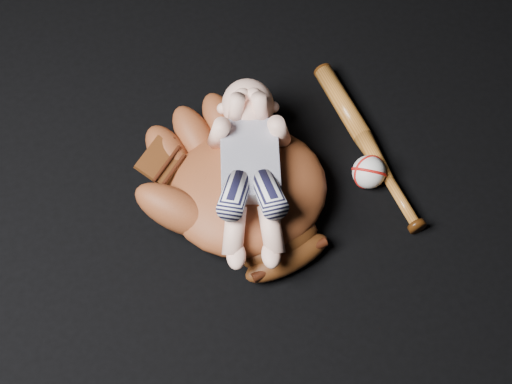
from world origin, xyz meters
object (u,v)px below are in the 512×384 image
baseball_glove (248,186)px  newborn_baby (251,171)px  baseball (369,172)px  baseball_bat (368,145)px

baseball_glove → newborn_baby: newborn_baby is taller
newborn_baby → baseball: newborn_baby is taller
newborn_baby → baseball: size_ratio=5.74×
baseball_bat → baseball: size_ratio=6.43×
newborn_baby → baseball_bat: 0.28m
newborn_baby → baseball_bat: size_ratio=0.89×
baseball_bat → baseball: 0.07m
baseball_glove → baseball_bat: (0.26, 0.05, -0.05)m
newborn_baby → baseball: bearing=12.5°
baseball_glove → baseball_bat: bearing=-1.6°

